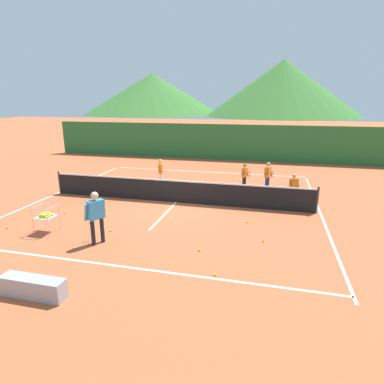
{
  "coord_description": "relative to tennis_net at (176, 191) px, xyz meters",
  "views": [
    {
      "loc": [
        3.8,
        -12.43,
        4.19
      ],
      "look_at": [
        0.96,
        -1.06,
        0.82
      ],
      "focal_mm": 29.98,
      "sensor_mm": 36.0,
      "label": 1
    }
  ],
  "objects": [
    {
      "name": "courtside_bench",
      "position": [
        -1.09,
        -7.28,
        -0.27
      ],
      "size": [
        1.5,
        0.36,
        0.46
      ],
      "primitive_type": "cube",
      "color": "#99999E",
      "rests_on": "ground"
    },
    {
      "name": "line_baseline_near",
      "position": [
        0.0,
        -5.59,
        -0.5
      ],
      "size": [
        11.57,
        0.08,
        0.01
      ],
      "primitive_type": "cube",
      "color": "white",
      "rests_on": "ground"
    },
    {
      "name": "tennis_ball_0",
      "position": [
        3.74,
        -3.13,
        -0.47
      ],
      "size": [
        0.07,
        0.07,
        0.07
      ],
      "primitive_type": "sphere",
      "color": "yellow",
      "rests_on": "ground"
    },
    {
      "name": "ground_plane",
      "position": [
        0.0,
        0.0,
        -0.5
      ],
      "size": [
        120.0,
        120.0,
        0.0
      ],
      "primitive_type": "plane",
      "color": "#B25633"
    },
    {
      "name": "tennis_ball_4",
      "position": [
        2.64,
        -5.45,
        -0.47
      ],
      "size": [
        0.07,
        0.07,
        0.07
      ],
      "primitive_type": "sphere",
      "color": "yellow",
      "rests_on": "ground"
    },
    {
      "name": "tennis_ball_2",
      "position": [
        -3.76,
        -2.36,
        -0.47
      ],
      "size": [
        0.07,
        0.07,
        0.07
      ],
      "primitive_type": "sphere",
      "color": "yellow",
      "rests_on": "ground"
    },
    {
      "name": "line_baseline_far",
      "position": [
        0.0,
        6.19,
        -0.5
      ],
      "size": [
        11.57,
        0.08,
        0.01
      ],
      "primitive_type": "cube",
      "color": "white",
      "rests_on": "ground"
    },
    {
      "name": "windscreen_fence",
      "position": [
        0.0,
        10.56,
        0.77
      ],
      "size": [
        25.45,
        0.08,
        2.55
      ],
      "primitive_type": "cube",
      "color": "#286B33",
      "rests_on": "ground"
    },
    {
      "name": "hill_0",
      "position": [
        5.53,
        78.85,
        6.67
      ],
      "size": [
        40.2,
        40.2,
        14.34
      ],
      "primitive_type": "cone",
      "color": "#38702D",
      "rests_on": "ground"
    },
    {
      "name": "student_3",
      "position": [
        4.8,
        1.22,
        0.24
      ],
      "size": [
        0.47,
        0.42,
        1.24
      ],
      "color": "navy",
      "rests_on": "ground"
    },
    {
      "name": "student_1",
      "position": [
        2.61,
        2.93,
        0.25
      ],
      "size": [
        0.41,
        0.68,
        1.25
      ],
      "color": "black",
      "rests_on": "ground"
    },
    {
      "name": "tennis_ball_6",
      "position": [
        -4.55,
        -1.02,
        -0.47
      ],
      "size": [
        0.07,
        0.07,
        0.07
      ],
      "primitive_type": "sphere",
      "color": "yellow",
      "rests_on": "ground"
    },
    {
      "name": "tennis_ball_3",
      "position": [
        -2.26,
        -3.03,
        -0.47
      ],
      "size": [
        0.07,
        0.07,
        0.07
      ],
      "primitive_type": "sphere",
      "color": "yellow",
      "rests_on": "ground"
    },
    {
      "name": "tennis_ball_5",
      "position": [
        3.14,
        -1.64,
        -0.47
      ],
      "size": [
        0.07,
        0.07,
        0.07
      ],
      "primitive_type": "sphere",
      "color": "yellow",
      "rests_on": "ground"
    },
    {
      "name": "student_0",
      "position": [
        -1.55,
        2.46,
        0.32
      ],
      "size": [
        0.32,
        0.57,
        1.37
      ],
      "color": "silver",
      "rests_on": "ground"
    },
    {
      "name": "line_service_center",
      "position": [
        0.0,
        0.0,
        -0.5
      ],
      "size": [
        0.08,
        6.33,
        0.01
      ],
      "primitive_type": "cube",
      "color": "white",
      "rests_on": "ground"
    },
    {
      "name": "tennis_ball_7",
      "position": [
        1.98,
        -4.21,
        -0.47
      ],
      "size": [
        0.07,
        0.07,
        0.07
      ],
      "primitive_type": "sphere",
      "color": "yellow",
      "rests_on": "ground"
    },
    {
      "name": "tennis_net",
      "position": [
        0.0,
        0.0,
        0.0
      ],
      "size": [
        11.32,
        0.08,
        1.05
      ],
      "color": "#333338",
      "rests_on": "ground"
    },
    {
      "name": "ball_cart",
      "position": [
        -3.19,
        -4.1,
        0.1
      ],
      "size": [
        0.58,
        0.58,
        0.9
      ],
      "color": "#B7B7BC",
      "rests_on": "ground"
    },
    {
      "name": "instructor",
      "position": [
        -1.12,
        -4.45,
        0.48
      ],
      "size": [
        0.53,
        0.82,
        1.63
      ],
      "color": "black",
      "rests_on": "ground"
    },
    {
      "name": "hill_1",
      "position": [
        -32.23,
        82.86,
        5.44
      ],
      "size": [
        41.31,
        41.31,
        11.89
      ],
      "primitive_type": "cone",
      "color": "#38702D",
      "rests_on": "ground"
    },
    {
      "name": "line_sideline_west",
      "position": [
        -5.79,
        0.0,
        -0.5
      ],
      "size": [
        0.08,
        11.78,
        0.01
      ],
      "primitive_type": "cube",
      "color": "white",
      "rests_on": "ground"
    },
    {
      "name": "tennis_ball_1",
      "position": [
        -1.2,
        -3.52,
        -0.47
      ],
      "size": [
        0.07,
        0.07,
        0.07
      ],
      "primitive_type": "sphere",
      "color": "yellow",
      "rests_on": "ground"
    },
    {
      "name": "line_sideline_east",
      "position": [
        5.79,
        0.0,
        -0.5
      ],
      "size": [
        0.08,
        11.78,
        0.01
      ],
      "primitive_type": "cube",
      "color": "white",
      "rests_on": "ground"
    },
    {
      "name": "tennis_ball_8",
      "position": [
        -4.73,
        -4.15,
        -0.47
      ],
      "size": [
        0.07,
        0.07,
        0.07
      ],
      "primitive_type": "sphere",
      "color": "yellow",
      "rests_on": "ground"
    },
    {
      "name": "student_2",
      "position": [
        3.7,
        2.88,
        0.33
      ],
      "size": [
        0.42,
        0.73,
        1.37
      ],
      "color": "navy",
      "rests_on": "ground"
    }
  ]
}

